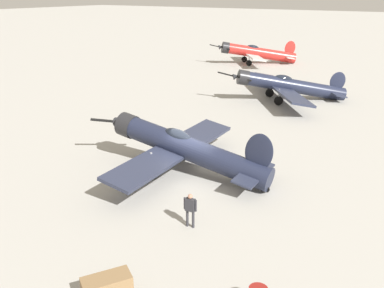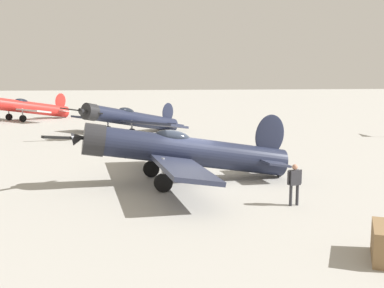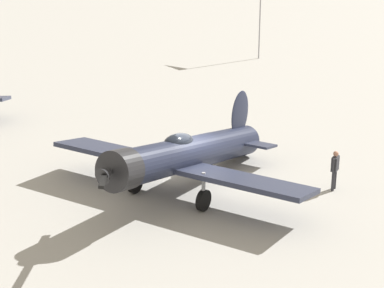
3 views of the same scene
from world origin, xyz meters
The scene contains 5 objects.
ground_plane centered at (0.00, 0.00, 0.00)m, with size 400.00×400.00×0.00m, color #A8A59E.
airplane_foreground centered at (-0.50, -0.02, 1.49)m, with size 11.36×10.88×3.21m.
airplane_mid_apron centered at (-1.30, 18.67, 1.43)m, with size 10.71×11.28×3.16m.
airplane_far_line centered at (-12.24, 35.99, 1.56)m, with size 10.83×9.54×3.23m.
ground_crew_mechanic centered at (2.92, -4.74, 0.97)m, with size 0.62×0.27×1.60m.
Camera 1 is at (11.41, -17.96, 9.78)m, focal length 38.58 mm.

